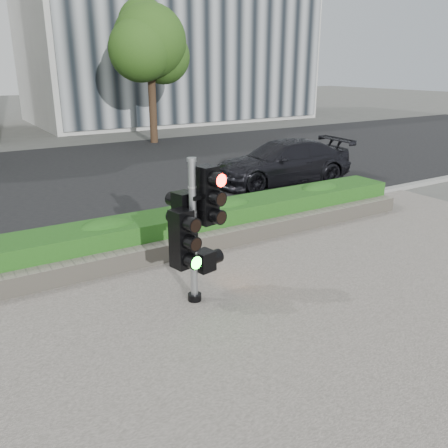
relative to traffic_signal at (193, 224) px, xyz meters
The scene contains 10 objects.
ground 1.45m from the traffic_signal, 16.65° to the right, with size 120.00×120.00×0.00m, color #51514C.
sidewalk 3.04m from the traffic_signal, 76.97° to the right, with size 16.00×11.00×0.03m, color #9E9389.
road 9.92m from the traffic_signal, 86.38° to the left, with size 60.00×13.00×0.02m, color black.
curb 3.27m from the traffic_signal, 78.16° to the left, with size 60.00×0.25×0.12m, color gray.
stone_wall 2.13m from the traffic_signal, 70.07° to the left, with size 12.00×0.32×0.34m, color gray.
hedge 2.61m from the traffic_signal, 75.27° to the left, with size 12.00×1.00×0.68m, color green.
building_right 27.80m from the traffic_signal, 64.90° to the left, with size 18.00×10.00×12.00m, color #B7B7B2.
tree_right 16.84m from the traffic_signal, 68.33° to the left, with size 4.10×3.58×6.53m.
traffic_signal is the anchor object (origin of this frame).
car_dark 8.29m from the traffic_signal, 41.87° to the left, with size 1.86×4.59×1.33m, color black.
Camera 1 is at (-3.83, -5.84, 3.58)m, focal length 38.00 mm.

